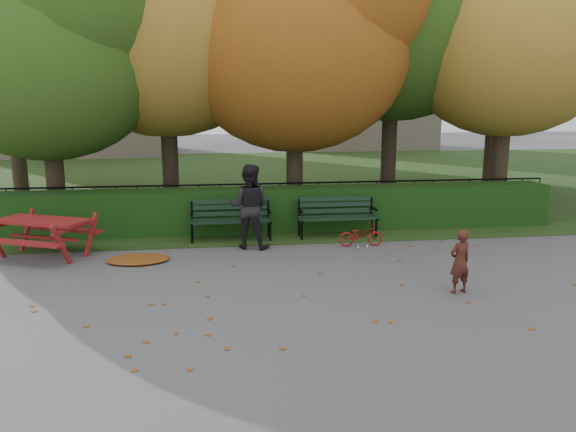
{
  "coord_description": "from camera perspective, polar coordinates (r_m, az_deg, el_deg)",
  "views": [
    {
      "loc": [
        -1.69,
        -8.51,
        3.01
      ],
      "look_at": [
        -0.36,
        1.23,
        1.0
      ],
      "focal_mm": 35.0,
      "sensor_mm": 36.0,
      "label": 1
    }
  ],
  "objects": [
    {
      "name": "building_left",
      "position": [
        35.56,
        -20.66,
        18.11
      ],
      "size": [
        10.0,
        7.0,
        15.0
      ],
      "primitive_type": "cube",
      "color": "#C5AF9D",
      "rests_on": "ground"
    },
    {
      "name": "bicycle",
      "position": [
        11.95,
        7.39,
        -1.92
      ],
      "size": [
        0.94,
        0.35,
        0.49
      ],
      "primitive_type": "imported",
      "rotation": [
        0.0,
        0.0,
        1.54
      ],
      "color": "maroon",
      "rests_on": "ground"
    },
    {
      "name": "bench_left",
      "position": [
        12.47,
        -5.84,
        -0.03
      ],
      "size": [
        1.8,
        0.57,
        0.88
      ],
      "color": "black",
      "rests_on": "ground"
    },
    {
      "name": "bench_right",
      "position": [
        12.77,
        4.98,
        0.27
      ],
      "size": [
        1.8,
        0.57,
        0.88
      ],
      "color": "black",
      "rests_on": "ground"
    },
    {
      "name": "building_right",
      "position": [
        37.89,
        7.33,
        16.0
      ],
      "size": [
        9.0,
        6.0,
        12.0
      ],
      "primitive_type": "cube",
      "color": "#C5AF9D",
      "rests_on": "ground"
    },
    {
      "name": "picnic_table",
      "position": [
        11.96,
        -23.68,
        -1.1
      ],
      "size": [
        2.2,
        2.03,
        0.86
      ],
      "rotation": [
        0.0,
        0.0,
        -0.43
      ],
      "color": "maroon",
      "rests_on": "ground"
    },
    {
      "name": "leaf_pile",
      "position": [
        11.17,
        -15.0,
        -4.26
      ],
      "size": [
        1.37,
        1.12,
        0.08
      ],
      "primitive_type": "ellipsoid",
      "rotation": [
        0.0,
        0.0,
        0.28
      ],
      "color": "#69340D",
      "rests_on": "ground"
    },
    {
      "name": "ground",
      "position": [
        9.18,
        3.28,
        -7.6
      ],
      "size": [
        90.0,
        90.0,
        0.0
      ],
      "primitive_type": "plane",
      "color": "slate",
      "rests_on": "ground"
    },
    {
      "name": "grass_strip",
      "position": [
        22.77,
        -3.48,
        3.96
      ],
      "size": [
        90.0,
        90.0,
        0.0
      ],
      "primitive_type": "plane",
      "color": "#1C3411",
      "rests_on": "ground"
    },
    {
      "name": "tree_e",
      "position": [
        16.6,
        23.1,
        17.85
      ],
      "size": [
        6.09,
        5.8,
        8.16
      ],
      "color": "black",
      "rests_on": "ground"
    },
    {
      "name": "tree_c",
      "position": [
        14.8,
        2.2,
        18.59
      ],
      "size": [
        6.3,
        6.0,
        8.0
      ],
      "color": "black",
      "rests_on": "ground"
    },
    {
      "name": "adult",
      "position": [
        11.63,
        -3.96,
        0.97
      ],
      "size": [
        1.02,
        0.91,
        1.76
      ],
      "primitive_type": "imported",
      "rotation": [
        0.0,
        0.0,
        2.81
      ],
      "color": "black",
      "rests_on": "ground"
    },
    {
      "name": "iron_fence",
      "position": [
        14.13,
        -0.81,
        1.47
      ],
      "size": [
        14.0,
        0.04,
        1.02
      ],
      "color": "black",
      "rests_on": "ground"
    },
    {
      "name": "tree_g",
      "position": [
        20.97,
        21.84,
        17.24
      ],
      "size": [
        6.3,
        6.0,
        8.55
      ],
      "color": "black",
      "rests_on": "ground"
    },
    {
      "name": "tree_b",
      "position": [
        15.46,
        -11.19,
        20.25
      ],
      "size": [
        6.72,
        6.4,
        8.79
      ],
      "color": "black",
      "rests_on": "ground"
    },
    {
      "name": "leaf_scatter",
      "position": [
        9.46,
        2.93,
        -6.98
      ],
      "size": [
        9.0,
        5.7,
        0.01
      ],
      "primitive_type": null,
      "color": "#69340D",
      "rests_on": "ground"
    },
    {
      "name": "tree_f",
      "position": [
        18.75,
        -26.04,
        18.67
      ],
      "size": [
        6.93,
        6.6,
        9.19
      ],
      "color": "black",
      "rests_on": "ground"
    },
    {
      "name": "hedge",
      "position": [
        13.36,
        -0.39,
        0.72
      ],
      "size": [
        13.0,
        0.9,
        1.0
      ],
      "primitive_type": "cube",
      "color": "black",
      "rests_on": "ground"
    },
    {
      "name": "tree_a",
      "position": [
        14.59,
        -22.62,
        16.65
      ],
      "size": [
        5.88,
        5.6,
        7.48
      ],
      "color": "black",
      "rests_on": "ground"
    },
    {
      "name": "child",
      "position": [
        9.34,
        17.06,
        -4.44
      ],
      "size": [
        0.43,
        0.34,
        1.04
      ],
      "primitive_type": "imported",
      "rotation": [
        0.0,
        0.0,
        3.4
      ],
      "color": "#461E16",
      "rests_on": "ground"
    }
  ]
}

